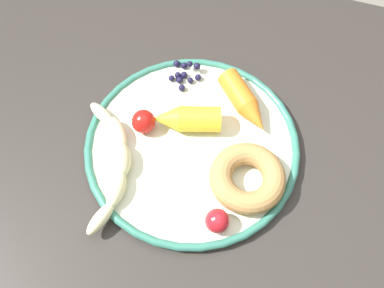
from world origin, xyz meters
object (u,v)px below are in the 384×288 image
carrot_orange (245,102)px  blueberry_pile (185,74)px  donut (247,178)px  banana (114,161)px  tomato_near (217,221)px  carrot_yellow (186,119)px  plate (192,145)px  tomato_mid (144,121)px  dining_table (172,175)px

carrot_orange → blueberry_pile: 0.12m
donut → blueberry_pile: size_ratio=1.96×
banana → tomato_near: 0.18m
banana → donut: 0.20m
donut → carrot_yellow: bearing=-29.4°
plate → banana: bearing=35.0°
blueberry_pile → tomato_mid: tomato_mid is taller
blueberry_pile → tomato_mid: 0.12m
tomato_near → tomato_mid: tomato_mid is taller
carrot_orange → dining_table: bearing=51.6°
dining_table → carrot_yellow: (-0.01, -0.05, 0.11)m
banana → tomato_mid: bearing=-104.2°
dining_table → carrot_yellow: 0.13m
carrot_yellow → blueberry_pile: (0.03, -0.09, -0.01)m
tomato_mid → blueberry_pile: bearing=-103.8°
dining_table → tomato_mid: bearing=-27.3°
blueberry_pile → plate: bearing=113.5°
carrot_orange → donut: carrot_orange is taller
dining_table → donut: (-0.13, 0.01, 0.11)m
tomato_mid → dining_table: bearing=152.7°
carrot_yellow → blueberry_pile: bearing=-70.0°
plate → donut: (-0.10, 0.04, 0.02)m
tomato_near → donut: bearing=-107.3°
dining_table → tomato_near: size_ratio=32.91×
dining_table → donut: donut is taller
banana → tomato_near: bearing=166.4°
plate → donut: bearing=159.4°
banana → tomato_mid: (-0.02, -0.08, 0.01)m
donut → tomato_mid: tomato_mid is taller
plate → carrot_orange: size_ratio=3.14×
banana → carrot_yellow: carrot_yellow is taller
blueberry_pile → dining_table: bearing=99.4°
donut → plate: bearing=-20.6°
dining_table → tomato_mid: (0.05, -0.03, 0.11)m
carrot_orange → tomato_near: bearing=93.9°
carrot_yellow → tomato_near: size_ratio=3.34×
banana → plate: bearing=-145.0°
blueberry_pile → carrot_orange: bearing=164.3°
donut → dining_table: bearing=-6.5°
tomato_near → carrot_yellow: bearing=-56.8°
carrot_orange → blueberry_pile: (0.11, -0.03, -0.01)m
plate → blueberry_pile: 0.13m
dining_table → carrot_orange: bearing=-128.4°
blueberry_pile → tomato_near: 0.26m
dining_table → tomato_near: 0.18m
carrot_orange → carrot_yellow: (0.08, 0.06, 0.00)m
dining_table → plate: size_ratio=3.35×
banana → carrot_yellow: size_ratio=1.84×
dining_table → plate: plate is taller
carrot_yellow → tomato_near: carrot_yellow is taller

